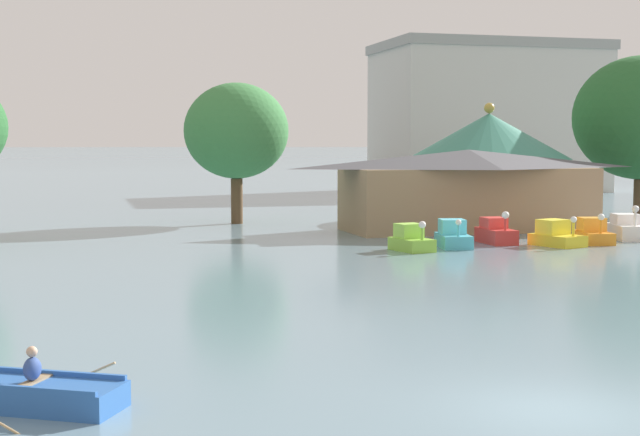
# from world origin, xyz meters

# --- Properties ---
(ground_plane) EXTENTS (2000.00, 2000.00, 0.00)m
(ground_plane) POSITION_xyz_m (0.00, 0.00, 0.00)
(ground_plane) COLOR slate
(rowboat_with_rower) EXTENTS (3.35, 3.54, 1.44)m
(rowboat_with_rower) POSITION_xyz_m (-9.68, 2.78, 0.28)
(rowboat_with_rower) COLOR #2D60AD
(rowboat_with_rower) RESTS_ON ground
(pedal_boat_lime) EXTENTS (1.79, 2.47, 1.51)m
(pedal_boat_lime) POSITION_xyz_m (6.70, 25.68, 0.52)
(pedal_boat_lime) COLOR #8CCC3F
(pedal_boat_lime) RESTS_ON ground
(pedal_boat_cyan) EXTENTS (1.93, 2.96, 1.49)m
(pedal_boat_cyan) POSITION_xyz_m (9.29, 26.62, 0.54)
(pedal_boat_cyan) COLOR #4CB7CC
(pedal_boat_cyan) RESTS_ON ground
(pedal_boat_red) EXTENTS (1.36, 2.65, 1.74)m
(pedal_boat_red) POSITION_xyz_m (12.14, 27.67, 0.55)
(pedal_boat_red) COLOR red
(pedal_boat_red) RESTS_ON ground
(pedal_boat_yellow) EXTENTS (2.31, 2.94, 1.57)m
(pedal_boat_yellow) POSITION_xyz_m (14.56, 25.80, 0.52)
(pedal_boat_yellow) COLOR yellow
(pedal_boat_yellow) RESTS_ON ground
(pedal_boat_orange) EXTENTS (1.91, 2.73, 1.62)m
(pedal_boat_orange) POSITION_xyz_m (17.02, 26.37, 0.52)
(pedal_boat_orange) COLOR orange
(pedal_boat_orange) RESTS_ON ground
(pedal_boat_white) EXTENTS (2.12, 2.99, 1.91)m
(pedal_boat_white) POSITION_xyz_m (19.88, 27.66, 0.56)
(pedal_boat_white) COLOR white
(pedal_boat_white) RESTS_ON ground
(boathouse) EXTENTS (15.69, 6.48, 4.79)m
(boathouse) POSITION_xyz_m (13.68, 34.56, 2.49)
(boathouse) COLOR #9E7F5B
(boathouse) RESTS_ON ground
(green_roof_pavilion) EXTENTS (10.93, 10.93, 7.85)m
(green_roof_pavilion) POSITION_xyz_m (17.90, 40.74, 4.19)
(green_roof_pavilion) COLOR brown
(green_roof_pavilion) RESTS_ON ground
(shoreline_tree_mid) EXTENTS (6.69, 6.69, 9.01)m
(shoreline_tree_mid) POSITION_xyz_m (1.19, 42.63, 5.93)
(shoreline_tree_mid) COLOR brown
(shoreline_tree_mid) RESTS_ON ground
(background_building_block) EXTENTS (23.05, 13.74, 15.74)m
(background_building_block) POSITION_xyz_m (34.13, 75.19, 7.89)
(background_building_block) COLOR beige
(background_building_block) RESTS_ON ground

